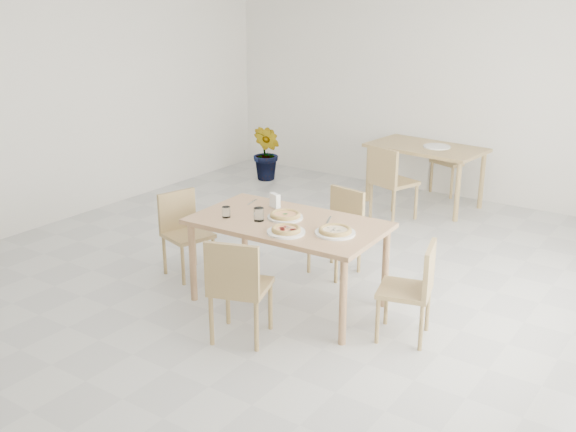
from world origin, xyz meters
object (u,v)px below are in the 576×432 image
Objects in this scene: plate_margherita at (285,217)px; plate_pepperoni at (286,232)px; potted_plant at (267,153)px; chair_back_s at (390,178)px; napkin_holder at (275,201)px; chair_north at (340,225)px; pizza_mushroom at (335,230)px; main_table at (288,230)px; chair_east at (415,285)px; chair_south at (237,283)px; second_table at (426,154)px; chair_back_n at (457,156)px; pizza_margherita at (285,215)px; pizza_pepperoni at (286,229)px; tumbler_b at (226,212)px; tumbler_a at (259,214)px; chair_west at (183,227)px; plate_mushroom at (335,233)px; plate_empty at (437,147)px.

plate_pepperoni is (0.21, -0.29, 0.00)m from plate_margherita.
chair_back_s is at bearing -14.64° from potted_plant.
napkin_holder is (-0.23, 0.17, 0.06)m from plate_margherita.
chair_north is 2.30× the size of pizza_mushroom.
chair_back_s is 2.26m from potted_plant.
main_table is 1.17m from chair_east.
potted_plant is at bearing 147.73° from chair_north.
chair_south reaches higher than second_table.
chair_north is at bearing -67.29° from chair_back_n.
chair_east is 1.25m from pizza_margherita.
chair_back_n is at bearing -178.20° from chair_east.
pizza_pepperoni is at bearing -53.78° from pizza_margherita.
tumbler_b is at bearing -58.69° from potted_plant.
tumbler_a is (-0.36, 0.12, 0.05)m from plate_pepperoni.
chair_back_s is (-1.44, 2.45, 0.05)m from chair_east.
tumbler_a is at bearing 162.12° from pizza_pepperoni.
chair_north and pizza_margherita have the same top height.
pizza_margherita reaches higher than chair_west.
plate_mushroom is at bearing -52.59° from chair_north.
plate_margherita is at bearing 140.06° from main_table.
chair_back_s reaches higher than plate_mushroom.
pizza_margherita is 0.36× the size of chair_back_s.
chair_back_n is 1.07× the size of potted_plant.
pizza_margherita is at bearing 126.22° from plate_pepperoni.
second_table is 0.78m from chair_back_n.
tumbler_a is at bearing -98.23° from chair_east.
pizza_mushroom is (0.49, -0.91, 0.32)m from chair_north.
pizza_pepperoni is 0.34× the size of chair_back_s.
pizza_margherita is 0.40× the size of potted_plant.
second_table is (-0.69, 3.31, -0.10)m from plate_mushroom.
plate_empty is at bearing 99.45° from plate_mushroom.
second_table is at bearing 101.71° from pizza_mushroom.
chair_east is 3.51m from second_table.
plate_pepperoni is 0.88× the size of pizza_mushroom.
tumbler_a reaches higher than main_table.
chair_north reaches higher than main_table.
chair_west is at bearing -108.70° from plate_empty.
plate_margherita is 0.36m from pizza_pepperoni.
potted_plant is (-2.96, 3.10, -0.38)m from pizza_mushroom.
second_table is at bearing 5.33° from potted_plant.
plate_mushroom is 0.22× the size of second_table.
pizza_margherita reaches higher than second_table.
second_table is 1.64× the size of chair_back_s.
chair_back_n is 0.78m from plate_empty.
tumbler_a is 3.42m from plate_empty.
main_table is at bearing -73.76° from chair_west.
pizza_mushroom is at bearing 2.53° from napkin_holder.
plate_margherita is at bearing -105.73° from chair_east.
napkin_holder is at bearing 133.77° from plate_pepperoni.
chair_east is at bearing -73.19° from chair_west.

